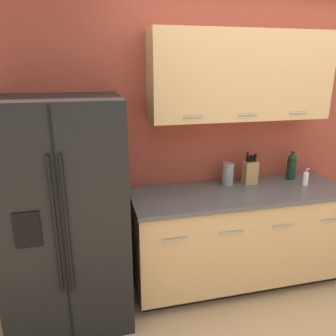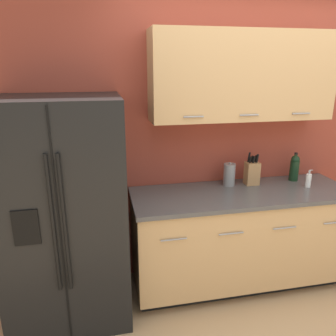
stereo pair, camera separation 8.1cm
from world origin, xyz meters
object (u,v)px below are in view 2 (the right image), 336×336
object	(u,v)px
wine_bottle	(294,167)
steel_canister	(229,175)
refrigerator	(66,213)
soap_dispenser	(308,180)
knife_block	(252,173)

from	to	relation	value
wine_bottle	steel_canister	distance (m)	0.64
refrigerator	soap_dispenser	bearing A→B (deg)	1.24
refrigerator	knife_block	xyz separation A→B (m)	(1.61, 0.21, 0.14)
soap_dispenser	steel_canister	bearing A→B (deg)	164.41
refrigerator	steel_canister	size ratio (longest dim) A/B	8.04
wine_bottle	soap_dispenser	bearing A→B (deg)	-82.56
knife_block	steel_canister	distance (m)	0.21
knife_block	refrigerator	bearing A→B (deg)	-172.44
knife_block	wine_bottle	bearing A→B (deg)	2.87
refrigerator	wine_bottle	distance (m)	2.06
refrigerator	knife_block	bearing A→B (deg)	7.56
soap_dispenser	steel_canister	xyz separation A→B (m)	(-0.67, 0.19, 0.04)
wine_bottle	knife_block	bearing A→B (deg)	-177.13
steel_canister	refrigerator	bearing A→B (deg)	-170.60
refrigerator	steel_canister	distance (m)	1.42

